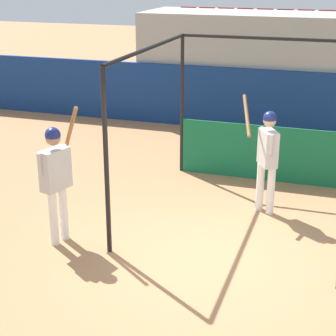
{
  "coord_description": "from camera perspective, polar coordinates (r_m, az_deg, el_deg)",
  "views": [
    {
      "loc": [
        1.62,
        -6.93,
        3.99
      ],
      "look_at": [
        -0.96,
        0.89,
        0.99
      ],
      "focal_mm": 60.0,
      "sensor_mm": 36.0,
      "label": 1
    }
  ],
  "objects": [
    {
      "name": "player_batter",
      "position": [
        9.41,
        10.02,
        1.59
      ],
      "size": [
        0.74,
        0.74,
        1.92
      ],
      "rotation": [
        0.0,
        0.0,
        2.07
      ],
      "color": "white",
      "rests_on": "ground"
    },
    {
      "name": "player_waiting",
      "position": [
        8.38,
        -11.31,
        -0.56
      ],
      "size": [
        0.51,
        0.83,
        2.09
      ],
      "rotation": [
        0.0,
        0.0,
        1.29
      ],
      "color": "white",
      "rests_on": "ground"
    },
    {
      "name": "batting_cage",
      "position": [
        10.11,
        9.03,
        3.87
      ],
      "size": [
        3.32,
        3.72,
        2.76
      ],
      "color": "black",
      "rests_on": "ground"
    },
    {
      "name": "bleacher_section",
      "position": [
        15.3,
        12.06,
        9.91
      ],
      "size": [
        7.6,
        2.4,
        2.85
      ],
      "color": "#9E9E99",
      "rests_on": "ground"
    },
    {
      "name": "ground_plane",
      "position": [
        8.16,
        4.49,
        -9.35
      ],
      "size": [
        60.0,
        60.0,
        0.0
      ],
      "primitive_type": "plane",
      "color": "#A8754C"
    },
    {
      "name": "outfield_wall",
      "position": [
        14.19,
        11.26,
        6.56
      ],
      "size": [
        24.0,
        0.12,
        1.57
      ],
      "color": "navy",
      "rests_on": "ground"
    }
  ]
}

